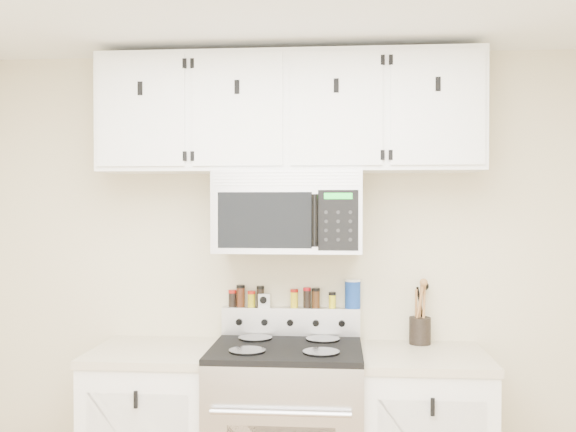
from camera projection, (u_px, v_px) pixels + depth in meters
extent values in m
cube|color=beige|center=(291.00, 280.00, 3.57)|extent=(3.50, 0.01, 2.50)
cube|color=black|center=(287.00, 349.00, 3.25)|extent=(0.76, 0.65, 0.03)
cube|color=#B7B7BA|center=(291.00, 321.00, 3.54)|extent=(0.76, 0.08, 0.15)
cylinder|color=black|center=(247.00, 351.00, 3.12)|extent=(0.18, 0.18, 0.01)
cylinder|color=black|center=(321.00, 352.00, 3.09)|extent=(0.18, 0.18, 0.01)
cylinder|color=black|center=(255.00, 338.00, 3.42)|extent=(0.18, 0.18, 0.01)
cylinder|color=black|center=(323.00, 339.00, 3.39)|extent=(0.18, 0.18, 0.01)
cube|color=#BAAB8E|center=(155.00, 352.00, 3.33)|extent=(0.64, 0.62, 0.04)
cube|color=#BAAB8E|center=(424.00, 357.00, 3.22)|extent=(0.64, 0.62, 0.04)
cube|color=#9E9EA3|center=(289.00, 212.00, 3.38)|extent=(0.76, 0.38, 0.42)
cube|color=#B7B7BA|center=(286.00, 178.00, 3.18)|extent=(0.73, 0.01, 0.08)
cube|color=black|center=(265.00, 220.00, 3.19)|extent=(0.47, 0.01, 0.28)
cube|color=black|center=(338.00, 220.00, 3.16)|extent=(0.20, 0.01, 0.30)
cylinder|color=black|center=(315.00, 220.00, 3.13)|extent=(0.03, 0.03, 0.26)
cube|color=white|center=(289.00, 114.00, 3.39)|extent=(2.00, 0.33, 0.62)
cube|color=white|center=(141.00, 110.00, 3.28)|extent=(0.46, 0.01, 0.57)
cube|color=black|center=(140.00, 88.00, 3.27)|extent=(0.02, 0.01, 0.07)
cube|color=white|center=(237.00, 109.00, 3.24)|extent=(0.46, 0.01, 0.57)
cube|color=black|center=(237.00, 87.00, 3.23)|extent=(0.03, 0.01, 0.07)
cube|color=white|center=(336.00, 108.00, 3.20)|extent=(0.46, 0.01, 0.57)
cube|color=black|center=(336.00, 85.00, 3.19)|extent=(0.03, 0.01, 0.07)
cube|color=white|center=(438.00, 107.00, 3.16)|extent=(0.46, 0.01, 0.57)
cube|color=black|center=(438.00, 84.00, 3.15)|extent=(0.02, 0.01, 0.07)
cylinder|color=black|center=(420.00, 331.00, 3.43)|extent=(0.12, 0.12, 0.14)
cylinder|color=#956436|center=(420.00, 310.00, 3.43)|extent=(0.01, 0.01, 0.27)
cylinder|color=#956436|center=(424.00, 309.00, 3.42)|extent=(0.01, 0.01, 0.29)
cylinder|color=#956436|center=(416.00, 312.00, 3.44)|extent=(0.01, 0.01, 0.25)
cylinder|color=black|center=(421.00, 310.00, 3.45)|extent=(0.01, 0.01, 0.26)
cylinder|color=#956436|center=(419.00, 310.00, 3.41)|extent=(0.01, 0.01, 0.28)
cube|color=silver|center=(264.00, 300.00, 3.55)|extent=(0.07, 0.06, 0.08)
cylinder|color=#153C95|center=(353.00, 295.00, 3.51)|extent=(0.08, 0.08, 0.15)
cylinder|color=white|center=(353.00, 280.00, 3.50)|extent=(0.09, 0.09, 0.01)
cylinder|color=black|center=(232.00, 300.00, 3.56)|extent=(0.04, 0.04, 0.08)
cylinder|color=#A6140C|center=(232.00, 291.00, 3.56)|extent=(0.05, 0.05, 0.02)
cylinder|color=#462011|center=(241.00, 297.00, 3.56)|extent=(0.05, 0.05, 0.10)
cylinder|color=black|center=(241.00, 287.00, 3.55)|extent=(0.05, 0.05, 0.02)
cylinder|color=gold|center=(251.00, 300.00, 3.55)|extent=(0.04, 0.04, 0.07)
cylinder|color=#B61A0E|center=(251.00, 292.00, 3.55)|extent=(0.04, 0.04, 0.02)
cylinder|color=black|center=(260.00, 298.00, 3.55)|extent=(0.04, 0.04, 0.10)
cylinder|color=black|center=(260.00, 287.00, 3.55)|extent=(0.04, 0.04, 0.02)
cylinder|color=yellow|center=(294.00, 300.00, 3.53)|extent=(0.04, 0.04, 0.08)
cylinder|color=#9E130C|center=(294.00, 291.00, 3.53)|extent=(0.04, 0.04, 0.02)
cylinder|color=black|center=(307.00, 299.00, 3.53)|extent=(0.04, 0.04, 0.09)
cylinder|color=#AB0D15|center=(307.00, 289.00, 3.53)|extent=(0.04, 0.04, 0.02)
cylinder|color=#442610|center=(316.00, 299.00, 3.52)|extent=(0.04, 0.04, 0.09)
cylinder|color=black|center=(316.00, 290.00, 3.52)|extent=(0.04, 0.04, 0.02)
cylinder|color=yellow|center=(332.00, 302.00, 3.52)|extent=(0.04, 0.04, 0.07)
cylinder|color=black|center=(332.00, 294.00, 3.52)|extent=(0.04, 0.04, 0.02)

